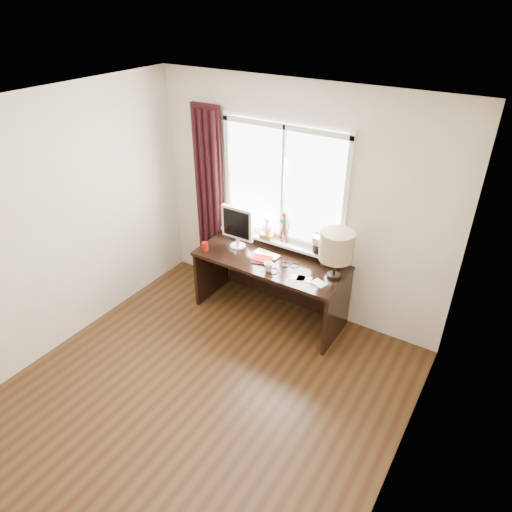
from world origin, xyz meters
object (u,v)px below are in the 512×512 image
Objects in this scene: table_lamp at (337,246)px; monitor at (237,225)px; desk at (274,274)px; mug at (269,266)px; red_cup at (205,246)px; laptop at (267,254)px.

monitor is at bearing 179.97° from table_lamp.
desk is 0.70m from monitor.
table_lamp reaches higher than mug.
table_lamp is at bearing 21.95° from mug.
desk is (0.74, 0.31, -0.29)m from red_cup.
monitor is (0.27, 0.26, 0.23)m from red_cup.
mug is at bearing 0.57° from red_cup.
laptop is 2.93× the size of mug.
red_cup is 1.53m from table_lamp.
monitor is (-0.57, 0.26, 0.23)m from mug.
monitor is at bearing 155.76° from mug.
red_cup is at bearing -179.43° from mug.
desk is at bearing 33.41° from laptop.
table_lamp reaches higher than desk.
mug is 0.19× the size of table_lamp.
table_lamp is (1.20, -0.00, 0.09)m from monitor.
table_lamp is at bearing -0.03° from monitor.
mug is (0.17, -0.26, 0.04)m from laptop.
table_lamp reaches higher than monitor.
table_lamp is (0.73, -0.05, 0.61)m from desk.
desk is at bearing 5.89° from monitor.
mug is at bearing -51.63° from laptop.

